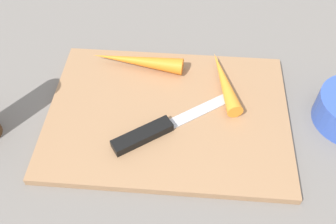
% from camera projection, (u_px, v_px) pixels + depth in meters
% --- Properties ---
extents(ground_plane, '(1.40, 1.40, 0.00)m').
position_uv_depth(ground_plane, '(168.00, 117.00, 0.57)').
color(ground_plane, slate).
extents(cutting_board, '(0.36, 0.26, 0.01)m').
position_uv_depth(cutting_board, '(168.00, 114.00, 0.56)').
color(cutting_board, '#99704C').
rests_on(cutting_board, ground_plane).
extents(knife, '(0.17, 0.13, 0.01)m').
position_uv_depth(knife, '(151.00, 132.00, 0.53)').
color(knife, '#B7B7BC').
rests_on(knife, cutting_board).
extents(carrot_long, '(0.15, 0.04, 0.03)m').
position_uv_depth(carrot_long, '(137.00, 61.00, 0.61)').
color(carrot_long, orange).
rests_on(carrot_long, cutting_board).
extents(carrot_short, '(0.05, 0.13, 0.02)m').
position_uv_depth(carrot_short, '(224.00, 81.00, 0.58)').
color(carrot_short, orange).
rests_on(carrot_short, cutting_board).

